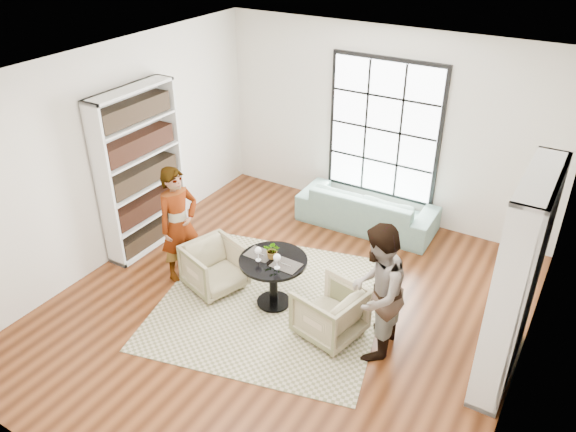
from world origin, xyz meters
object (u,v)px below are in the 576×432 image
Objects in this scene: pedestal_table at (273,272)px; armchair_right at (330,312)px; person_right at (376,293)px; flower_centerpiece at (273,250)px; armchair_left at (215,267)px; wine_glass_right at (277,258)px; sofa at (367,208)px; wine_glass_left at (258,251)px; person_left at (179,224)px.

pedestal_table is 0.90m from armchair_right.
person_right is 1.46m from flower_centerpiece.
armchair_left is 3.50× the size of wine_glass_right.
armchair_left is at bearing -97.28° from person_right.
sofa is 11.31× the size of wine_glass_left.
pedestal_table reaches higher than armchair_left.
armchair_right is 1.13m from wine_glass_left.
armchair_left is 1.12m from wine_glass_right.
wine_glass_right is (1.55, -0.03, 0.02)m from person_left.
person_right is 7.22× the size of flower_centerpiece.
wine_glass_right is (0.14, -0.13, 0.33)m from pedestal_table.
wine_glass_right is at bearing -75.93° from person_left.
armchair_left is at bearing -171.30° from flower_centerpiece.
person_right reaches higher than pedestal_table.
sofa is at bearing -152.98° from armchair_right.
armchair_left is at bearing 65.58° from sofa.
armchair_right is 0.43× the size of person_right.
wine_glass_left reaches higher than armchair_left.
person_right is (1.42, -0.14, 0.33)m from pedestal_table.
pedestal_table is 0.40× the size of sofa.
wine_glass_right is at bearing -96.67° from person_right.
wine_glass_left reaches higher than pedestal_table.
flower_centerpiece is at bearing 82.88° from sofa.
sofa is at bearing 84.26° from flower_centerpiece.
armchair_right is at bearing -96.18° from person_right.
flower_centerpiece reaches higher than pedestal_table.
person_right is (1.20, -2.57, 0.51)m from sofa.
wine_glass_right is 0.89× the size of flower_centerpiece.
person_left is 8.02× the size of wine_glass_right.
pedestal_table is at bearing -64.67° from armchair_left.
person_left reaches higher than sofa.
wine_glass_right reaches higher than armchair_left.
person_left is (-0.55, 0.00, 0.49)m from armchair_left.
pedestal_table is at bearing -86.48° from armchair_right.
wine_glass_right reaches higher than pedestal_table.
person_right is 1.28m from wine_glass_right.
flower_centerpiece reaches higher than wine_glass_left.
wine_glass_right is (1.00, -0.03, 0.51)m from armchair_left.
sofa is 2.61m from wine_glass_right.
wine_glass_left is (1.26, -0.01, 0.01)m from person_left.
person_right reaches higher than wine_glass_left.
armchair_left is 2.34m from person_right.
flower_centerpiece is at bearing -62.46° from armchair_left.
armchair_right is at bearing -75.81° from person_left.
person_right reaches higher than person_left.
armchair_left is at bearing -78.73° from armchair_right.
wine_glass_right is (-1.28, 0.01, 0.00)m from person_right.
person_left is 2.83m from person_right.
armchair_right is (1.73, -0.04, 0.00)m from armchair_left.
person_left is at bearing -176.04° from pedestal_table.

